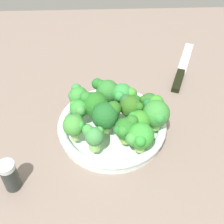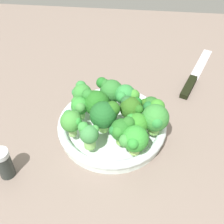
{
  "view_description": "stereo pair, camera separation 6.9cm",
  "coord_description": "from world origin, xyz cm",
  "px_view_note": "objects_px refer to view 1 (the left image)",
  "views": [
    {
      "loc": [
        -49.64,
        1.15,
        54.7
      ],
      "look_at": [
        -0.65,
        -0.79,
        6.66
      ],
      "focal_mm": 48.25,
      "sensor_mm": 36.0,
      "label": 1
    },
    {
      "loc": [
        -49.43,
        -5.7,
        54.7
      ],
      "look_at": [
        -0.65,
        -0.79,
        6.66
      ],
      "focal_mm": 48.25,
      "sensor_mm": 36.0,
      "label": 2
    }
  ],
  "objects_px": {
    "knife": "(181,72)",
    "broccoli_floret_1": "(131,106)",
    "broccoli_floret_13": "(156,113)",
    "broccoli_floret_11": "(105,90)",
    "broccoli_floret_2": "(140,137)",
    "broccoli_floret_4": "(79,109)",
    "broccoli_floret_7": "(138,121)",
    "broccoli_floret_9": "(78,96)",
    "broccoli_floret_10": "(94,136)",
    "broccoli_floret_6": "(106,115)",
    "broccoli_floret_12": "(123,94)",
    "bowl": "(112,126)",
    "broccoli_floret_3": "(126,129)",
    "pepper_shaker": "(10,176)",
    "broccoli_floret_5": "(74,125)",
    "broccoli_floret_0": "(94,104)",
    "broccoli_floret_8": "(150,103)"
  },
  "relations": [
    {
      "from": "broccoli_floret_2",
      "to": "broccoli_floret_13",
      "type": "relative_size",
      "value": 0.92
    },
    {
      "from": "broccoli_floret_13",
      "to": "knife",
      "type": "distance_m",
      "value": 0.28
    },
    {
      "from": "broccoli_floret_2",
      "to": "broccoli_floret_10",
      "type": "relative_size",
      "value": 1.13
    },
    {
      "from": "broccoli_floret_13",
      "to": "broccoli_floret_9",
      "type": "bearing_deg",
      "value": 67.31
    },
    {
      "from": "broccoli_floret_9",
      "to": "broccoli_floret_2",
      "type": "bearing_deg",
      "value": -136.48
    },
    {
      "from": "broccoli_floret_13",
      "to": "broccoli_floret_4",
      "type": "bearing_deg",
      "value": 80.99
    },
    {
      "from": "broccoli_floret_3",
      "to": "broccoli_floret_10",
      "type": "height_order",
      "value": "broccoli_floret_3"
    },
    {
      "from": "broccoli_floret_7",
      "to": "broccoli_floret_9",
      "type": "relative_size",
      "value": 1.08
    },
    {
      "from": "broccoli_floret_3",
      "to": "broccoli_floret_12",
      "type": "bearing_deg",
      "value": -0.9
    },
    {
      "from": "broccoli_floret_4",
      "to": "broccoli_floret_5",
      "type": "xyz_separation_m",
      "value": [
        -0.06,
        0.01,
        0.01
      ]
    },
    {
      "from": "broccoli_floret_1",
      "to": "broccoli_floret_0",
      "type": "bearing_deg",
      "value": 80.21
    },
    {
      "from": "knife",
      "to": "broccoli_floret_1",
      "type": "bearing_deg",
      "value": 141.92
    },
    {
      "from": "pepper_shaker",
      "to": "broccoli_floret_4",
      "type": "bearing_deg",
      "value": -41.52
    },
    {
      "from": "broccoli_floret_13",
      "to": "broccoli_floret_8",
      "type": "bearing_deg",
      "value": 15.19
    },
    {
      "from": "broccoli_floret_5",
      "to": "broccoli_floret_8",
      "type": "relative_size",
      "value": 1.09
    },
    {
      "from": "broccoli_floret_4",
      "to": "broccoli_floret_7",
      "type": "distance_m",
      "value": 0.14
    },
    {
      "from": "broccoli_floret_12",
      "to": "broccoli_floret_11",
      "type": "bearing_deg",
      "value": 63.71
    },
    {
      "from": "bowl",
      "to": "broccoli_floret_3",
      "type": "distance_m",
      "value": 0.09
    },
    {
      "from": "broccoli_floret_3",
      "to": "broccoli_floret_12",
      "type": "height_order",
      "value": "same"
    },
    {
      "from": "broccoli_floret_2",
      "to": "broccoli_floret_7",
      "type": "bearing_deg",
      "value": -2.43
    },
    {
      "from": "broccoli_floret_2",
      "to": "broccoli_floret_6",
      "type": "xyz_separation_m",
      "value": [
        0.06,
        0.07,
        0.01
      ]
    },
    {
      "from": "broccoli_floret_3",
      "to": "knife",
      "type": "xyz_separation_m",
      "value": [
        0.29,
        -0.19,
        -0.07
      ]
    },
    {
      "from": "broccoli_floret_13",
      "to": "pepper_shaker",
      "type": "height_order",
      "value": "broccoli_floret_13"
    },
    {
      "from": "broccoli_floret_13",
      "to": "broccoli_floret_10",
      "type": "bearing_deg",
      "value": 112.46
    },
    {
      "from": "bowl",
      "to": "broccoli_floret_13",
      "type": "relative_size",
      "value": 3.47
    },
    {
      "from": "broccoli_floret_8",
      "to": "broccoli_floret_2",
      "type": "bearing_deg",
      "value": 162.12
    },
    {
      "from": "broccoli_floret_11",
      "to": "broccoli_floret_2",
      "type": "bearing_deg",
      "value": -156.05
    },
    {
      "from": "broccoli_floret_6",
      "to": "knife",
      "type": "xyz_separation_m",
      "value": [
        0.25,
        -0.23,
        -0.08
      ]
    },
    {
      "from": "bowl",
      "to": "broccoli_floret_0",
      "type": "distance_m",
      "value": 0.07
    },
    {
      "from": "bowl",
      "to": "broccoli_floret_5",
      "type": "xyz_separation_m",
      "value": [
        -0.05,
        0.08,
        0.06
      ]
    },
    {
      "from": "broccoli_floret_12",
      "to": "pepper_shaker",
      "type": "relative_size",
      "value": 0.9
    },
    {
      "from": "broccoli_floret_2",
      "to": "broccoli_floret_11",
      "type": "relative_size",
      "value": 1.05
    },
    {
      "from": "broccoli_floret_2",
      "to": "pepper_shaker",
      "type": "bearing_deg",
      "value": 102.21
    },
    {
      "from": "broccoli_floret_0",
      "to": "broccoli_floret_4",
      "type": "relative_size",
      "value": 1.18
    },
    {
      "from": "broccoli_floret_0",
      "to": "broccoli_floret_9",
      "type": "height_order",
      "value": "broccoli_floret_0"
    },
    {
      "from": "bowl",
      "to": "pepper_shaker",
      "type": "distance_m",
      "value": 0.25
    },
    {
      "from": "broccoli_floret_5",
      "to": "broccoli_floret_11",
      "type": "bearing_deg",
      "value": -30.64
    },
    {
      "from": "bowl",
      "to": "broccoli_floret_12",
      "type": "bearing_deg",
      "value": -31.79
    },
    {
      "from": "broccoli_floret_9",
      "to": "broccoli_floret_10",
      "type": "distance_m",
      "value": 0.14
    },
    {
      "from": "broccoli_floret_4",
      "to": "broccoli_floret_13",
      "type": "bearing_deg",
      "value": -99.01
    },
    {
      "from": "bowl",
      "to": "broccoli_floret_12",
      "type": "distance_m",
      "value": 0.08
    },
    {
      "from": "bowl",
      "to": "broccoli_floret_6",
      "type": "distance_m",
      "value": 0.07
    },
    {
      "from": "bowl",
      "to": "broccoli_floret_6",
      "type": "height_order",
      "value": "broccoli_floret_6"
    },
    {
      "from": "broccoli_floret_7",
      "to": "broccoli_floret_13",
      "type": "xyz_separation_m",
      "value": [
        0.02,
        -0.04,
        0.01
      ]
    },
    {
      "from": "broccoli_floret_3",
      "to": "broccoli_floret_4",
      "type": "xyz_separation_m",
      "value": [
        0.07,
        0.1,
        -0.0
      ]
    },
    {
      "from": "broccoli_floret_2",
      "to": "broccoli_floret_9",
      "type": "distance_m",
      "value": 0.19
    },
    {
      "from": "broccoli_floret_11",
      "to": "broccoli_floret_0",
      "type": "bearing_deg",
      "value": 151.49
    },
    {
      "from": "broccoli_floret_2",
      "to": "broccoli_floret_9",
      "type": "xyz_separation_m",
      "value": [
        0.14,
        0.13,
        -0.01
      ]
    },
    {
      "from": "broccoli_floret_1",
      "to": "broccoli_floret_7",
      "type": "relative_size",
      "value": 1.06
    },
    {
      "from": "broccoli_floret_5",
      "to": "broccoli_floret_12",
      "type": "height_order",
      "value": "broccoli_floret_12"
    }
  ]
}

